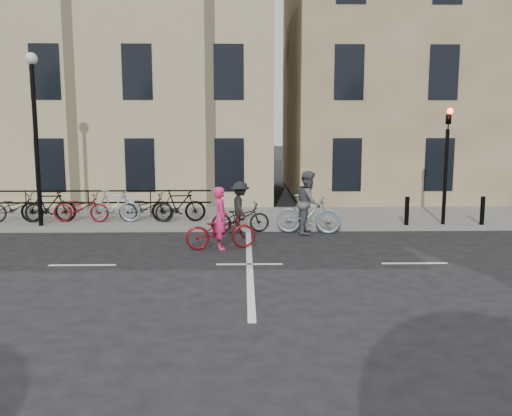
{
  "coord_description": "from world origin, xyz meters",
  "views": [
    {
      "loc": [
        -0.14,
        -13.32,
        3.47
      ],
      "look_at": [
        0.19,
        1.75,
        1.1
      ],
      "focal_mm": 40.0,
      "sensor_mm": 36.0,
      "label": 1
    }
  ],
  "objects_px": {
    "traffic_light": "(447,152)",
    "lamp_post": "(35,118)",
    "cyclist_pink": "(221,227)",
    "cyclist_grey": "(309,208)",
    "cyclist_dark": "(240,213)"
  },
  "relations": [
    {
      "from": "lamp_post",
      "to": "cyclist_grey",
      "type": "relative_size",
      "value": 2.58
    },
    {
      "from": "cyclist_pink",
      "to": "cyclist_grey",
      "type": "height_order",
      "value": "cyclist_grey"
    },
    {
      "from": "lamp_post",
      "to": "cyclist_grey",
      "type": "distance_m",
      "value": 8.79
    },
    {
      "from": "cyclist_grey",
      "to": "cyclist_dark",
      "type": "height_order",
      "value": "cyclist_grey"
    },
    {
      "from": "lamp_post",
      "to": "cyclist_grey",
      "type": "xyz_separation_m",
      "value": [
        8.33,
        -0.67,
        -2.71
      ]
    },
    {
      "from": "lamp_post",
      "to": "cyclist_dark",
      "type": "bearing_deg",
      "value": -4.56
    },
    {
      "from": "cyclist_pink",
      "to": "cyclist_dark",
      "type": "xyz_separation_m",
      "value": [
        0.52,
        2.21,
        0.04
      ]
    },
    {
      "from": "cyclist_grey",
      "to": "cyclist_pink",
      "type": "bearing_deg",
      "value": 138.38
    },
    {
      "from": "traffic_light",
      "to": "cyclist_grey",
      "type": "distance_m",
      "value": 4.72
    },
    {
      "from": "lamp_post",
      "to": "cyclist_pink",
      "type": "relative_size",
      "value": 2.67
    },
    {
      "from": "traffic_light",
      "to": "lamp_post",
      "type": "xyz_separation_m",
      "value": [
        -12.7,
        0.06,
        1.04
      ]
    },
    {
      "from": "cyclist_pink",
      "to": "cyclist_grey",
      "type": "bearing_deg",
      "value": -62.56
    },
    {
      "from": "lamp_post",
      "to": "cyclist_pink",
      "type": "distance_m",
      "value": 6.98
    },
    {
      "from": "cyclist_pink",
      "to": "cyclist_dark",
      "type": "height_order",
      "value": "cyclist_pink"
    },
    {
      "from": "cyclist_dark",
      "to": "lamp_post",
      "type": "bearing_deg",
      "value": 76.43
    }
  ]
}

